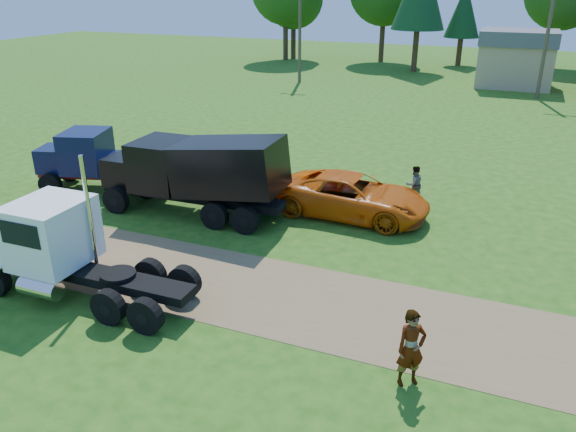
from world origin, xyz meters
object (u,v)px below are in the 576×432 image
at_px(white_semi_tractor, 55,247).
at_px(orange_pickup, 353,196).
at_px(black_dump_truck, 198,171).
at_px(navy_truck, 100,160).
at_px(spectator_a, 411,348).

relative_size(white_semi_tractor, orange_pickup, 1.16).
bearing_deg(black_dump_truck, orange_pickup, 19.75).
relative_size(black_dump_truck, navy_truck, 1.25).
distance_m(navy_truck, spectator_a, 17.15).
bearing_deg(spectator_a, navy_truck, 115.03).
xyz_separation_m(white_semi_tractor, black_dump_truck, (0.85, 6.69, 0.40)).
bearing_deg(black_dump_truck, spectator_a, -37.42).
bearing_deg(white_semi_tractor, spectator_a, -2.13).
bearing_deg(navy_truck, spectator_a, -44.37).
height_order(white_semi_tractor, black_dump_truck, white_semi_tractor).
relative_size(white_semi_tractor, navy_truck, 1.13).
relative_size(black_dump_truck, orange_pickup, 1.29).
height_order(black_dump_truck, navy_truck, black_dump_truck).
xyz_separation_m(black_dump_truck, orange_pickup, (5.64, 2.22, -1.00)).
height_order(navy_truck, spectator_a, navy_truck).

